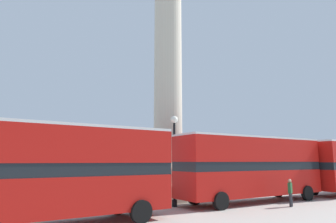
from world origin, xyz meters
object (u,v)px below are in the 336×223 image
object	(u,v)px
monument_column	(168,95)
pedestrian_near_lamp	(290,191)
bus_a	(252,166)
bus_c	(47,169)
street_lamp	(174,152)
equestrian_statue	(199,172)

from	to	relation	value
monument_column	pedestrian_near_lamp	xyz separation A→B (m)	(3.58, -7.58, -6.83)
bus_a	pedestrian_near_lamp	distance (m)	2.90
bus_a	pedestrian_near_lamp	world-z (taller)	bus_a
bus_c	monument_column	bearing A→B (deg)	30.08
bus_a	monument_column	bearing A→B (deg)	127.23
bus_a	street_lamp	distance (m)	5.63
bus_c	pedestrian_near_lamp	size ratio (longest dim) A/B	6.73
pedestrian_near_lamp	street_lamp	bearing A→B (deg)	-54.86
bus_a	street_lamp	world-z (taller)	street_lamp
street_lamp	pedestrian_near_lamp	distance (m)	7.36
bus_c	pedestrian_near_lamp	bearing A→B (deg)	-7.70
bus_a	equestrian_statue	size ratio (longest dim) A/B	1.97
monument_column	pedestrian_near_lamp	size ratio (longest dim) A/B	13.34
bus_a	pedestrian_near_lamp	bearing A→B (deg)	-78.27
monument_column	equestrian_statue	xyz separation A→B (m)	(8.18, 5.68, -6.11)
bus_a	bus_c	bearing A→B (deg)	-175.97
monument_column	equestrian_statue	size ratio (longest dim) A/B	3.73
monument_column	bus_c	world-z (taller)	monument_column
monument_column	pedestrian_near_lamp	distance (m)	10.81
bus_a	bus_c	xyz separation A→B (m)	(-13.12, 0.14, -0.03)
bus_c	street_lamp	distance (m)	8.00
monument_column	street_lamp	world-z (taller)	monument_column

